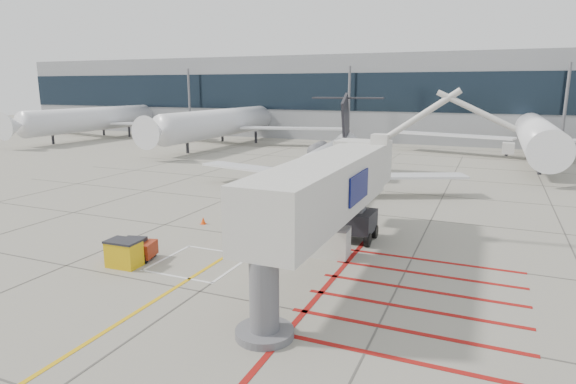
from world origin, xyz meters
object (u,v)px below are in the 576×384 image
at_px(regional_jet, 311,152).
at_px(jet_bridge, 323,200).
at_px(spill_bin, 124,253).
at_px(pushback_tug, 135,248).

height_order(regional_jet, jet_bridge, regional_jet).
distance_m(regional_jet, spill_bin, 16.97).
bearing_deg(pushback_tug, regional_jet, 60.82).
distance_m(pushback_tug, spill_bin, 1.12).
bearing_deg(pushback_tug, spill_bin, -90.44).
xyz_separation_m(regional_jet, jet_bridge, (5.61, -13.32, -0.29)).
bearing_deg(regional_jet, jet_bridge, -73.39).
bearing_deg(jet_bridge, regional_jet, 112.86).
height_order(jet_bridge, spill_bin, jet_bridge).
relative_size(regional_jet, jet_bridge, 1.65).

